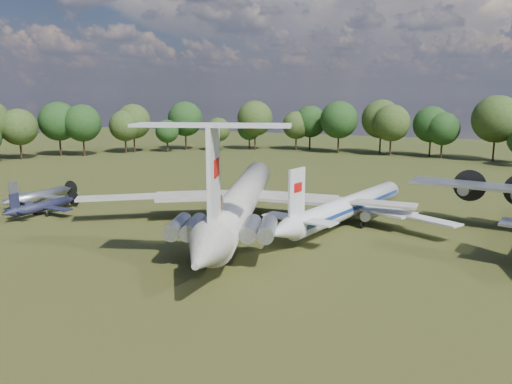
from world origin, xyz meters
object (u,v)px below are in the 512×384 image
at_px(tu104_jet, 349,210).
at_px(small_prop_west, 42,208).
at_px(person_on_il62, 221,203).
at_px(small_prop_northwest, 40,198).
at_px(il62_airliner, 242,204).

height_order(tu104_jet, small_prop_west, tu104_jet).
bearing_deg(person_on_il62, tu104_jet, -124.34).
height_order(tu104_jet, person_on_il62, person_on_il62).
bearing_deg(small_prop_northwest, il62_airliner, 0.71).
distance_m(il62_airliner, small_prop_northwest, 33.96).
xyz_separation_m(small_prop_west, person_on_il62, (33.36, -8.32, 5.46)).
relative_size(tu104_jet, person_on_il62, 23.78).
distance_m(small_prop_west, person_on_il62, 34.81).
bearing_deg(il62_airliner, person_on_il62, -90.00).
height_order(il62_airliner, small_prop_northwest, il62_airliner).
relative_size(small_prop_west, person_on_il62, 8.24).
bearing_deg(small_prop_west, small_prop_northwest, 142.34).
xyz_separation_m(il62_airliner, person_on_il62, (5.00, -14.96, 3.62)).
height_order(il62_airliner, small_prop_west, il62_airliner).
height_order(il62_airliner, tu104_jet, il62_airliner).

